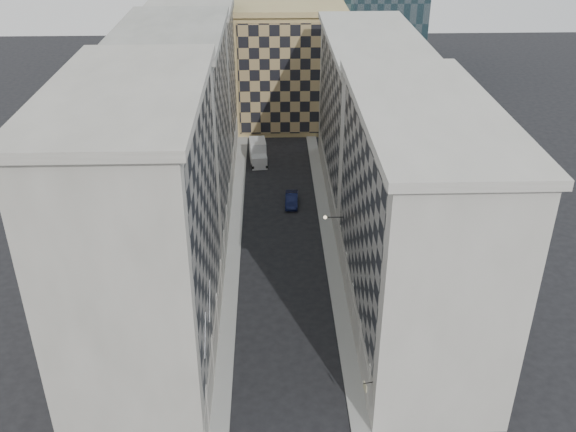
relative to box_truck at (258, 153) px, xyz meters
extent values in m
cube|color=gray|center=(-2.46, -21.89, -1.22)|extent=(1.50, 100.00, 0.15)
cube|color=gray|center=(8.04, -21.89, -1.22)|extent=(1.50, 100.00, 0.15)
cube|color=gray|center=(-8.21, -40.89, 10.21)|extent=(10.00, 22.00, 23.00)
cube|color=gray|center=(-3.33, -40.89, 11.71)|extent=(0.25, 19.36, 18.00)
cube|color=gray|center=(-3.41, -40.89, 0.31)|extent=(0.45, 21.12, 3.20)
cube|color=gray|center=(-8.21, -40.89, 22.06)|extent=(10.80, 22.80, 0.70)
cylinder|color=gray|center=(-3.56, -49.14, 0.91)|extent=(0.90, 0.90, 4.40)
cylinder|color=gray|center=(-3.56, -43.64, 0.91)|extent=(0.90, 0.90, 4.40)
cylinder|color=gray|center=(-3.56, -38.14, 0.91)|extent=(0.90, 0.90, 4.40)
cylinder|color=gray|center=(-3.56, -32.64, 0.91)|extent=(0.90, 0.90, 4.40)
cube|color=gray|center=(-8.21, -18.89, 9.71)|extent=(10.00, 22.00, 22.00)
cube|color=gray|center=(-3.33, -18.89, 11.21)|extent=(0.25, 19.36, 17.00)
cube|color=gray|center=(-3.41, -18.89, 0.31)|extent=(0.45, 21.12, 3.20)
cube|color=gray|center=(-8.21, -18.89, 21.06)|extent=(10.80, 22.80, 0.70)
cylinder|color=gray|center=(-3.56, -27.14, 0.91)|extent=(0.90, 0.90, 4.40)
cylinder|color=gray|center=(-3.56, -21.64, 0.91)|extent=(0.90, 0.90, 4.40)
cylinder|color=gray|center=(-3.56, -16.14, 0.91)|extent=(0.90, 0.90, 4.40)
cylinder|color=gray|center=(-3.56, -10.64, 0.91)|extent=(0.90, 0.90, 4.40)
cube|color=gray|center=(-8.21, 3.11, 9.21)|extent=(10.00, 22.00, 21.00)
cube|color=gray|center=(-3.33, 3.11, 10.71)|extent=(0.25, 19.36, 16.00)
cube|color=gray|center=(-3.41, 3.11, 0.31)|extent=(0.45, 21.12, 3.20)
cube|color=gray|center=(-8.21, 3.11, 20.06)|extent=(10.80, 22.80, 0.70)
cylinder|color=gray|center=(-3.56, -5.14, 0.91)|extent=(0.90, 0.90, 4.40)
cylinder|color=gray|center=(-3.56, 0.36, 0.91)|extent=(0.90, 0.90, 4.40)
cylinder|color=gray|center=(-3.56, 5.86, 0.91)|extent=(0.90, 0.90, 4.40)
cylinder|color=gray|center=(-3.56, 11.36, 0.91)|extent=(0.90, 0.90, 4.40)
cube|color=#AAA69B|center=(13.79, -36.89, 8.71)|extent=(10.00, 26.00, 20.00)
cube|color=gray|center=(8.91, -36.89, 10.21)|extent=(0.25, 22.88, 15.00)
cube|color=#AAA69B|center=(8.99, -36.89, 0.31)|extent=(0.45, 24.96, 3.20)
cube|color=#AAA69B|center=(13.79, -36.89, 19.06)|extent=(10.80, 26.80, 0.70)
cylinder|color=#AAA69B|center=(9.14, -47.29, 0.91)|extent=(0.90, 0.90, 4.40)
cylinder|color=#AAA69B|center=(9.14, -42.09, 0.91)|extent=(0.90, 0.90, 4.40)
cylinder|color=#AAA69B|center=(9.14, -36.89, 0.91)|extent=(0.90, 0.90, 4.40)
cylinder|color=#AAA69B|center=(9.14, -31.69, 0.91)|extent=(0.90, 0.90, 4.40)
cylinder|color=#AAA69B|center=(9.14, -26.49, 0.91)|extent=(0.90, 0.90, 4.40)
cube|color=#AAA69B|center=(13.79, -9.89, 8.21)|extent=(10.00, 28.00, 19.00)
cube|color=gray|center=(8.91, -9.89, 9.71)|extent=(0.25, 24.64, 14.00)
cube|color=#AAA69B|center=(8.99, -9.89, 0.31)|extent=(0.45, 26.88, 3.20)
cube|color=#AAA69B|center=(13.79, -9.89, 18.06)|extent=(10.80, 28.80, 0.70)
cube|color=tan|center=(4.79, 16.11, 7.71)|extent=(16.00, 14.00, 18.00)
cube|color=tan|center=(4.79, 9.01, 7.71)|extent=(15.20, 0.25, 16.50)
cube|color=tan|center=(4.79, 16.11, 17.11)|extent=(16.80, 14.80, 0.80)
cube|color=#2B2722|center=(2.79, 30.11, 12.71)|extent=(6.00, 6.00, 28.00)
cylinder|color=gray|center=(-3.11, -47.89, 6.71)|extent=(0.10, 2.33, 2.33)
cylinder|color=gray|center=(-3.11, -43.89, 6.71)|extent=(0.10, 2.33, 2.33)
cylinder|color=black|center=(7.89, -27.89, 4.91)|extent=(1.80, 0.08, 0.08)
sphere|color=#FFE5B2|center=(6.99, -27.89, 4.91)|extent=(0.36, 0.36, 0.36)
cube|color=#BEBEBE|center=(0.16, -1.80, -0.43)|extent=(2.30, 2.47, 1.72)
cube|color=#BEBEBE|center=(-0.06, 0.68, 0.19)|extent=(2.49, 3.62, 2.97)
cylinder|color=black|center=(-0.73, -2.64, -0.86)|extent=(0.36, 0.88, 0.86)
cylinder|color=black|center=(1.18, -2.48, -0.86)|extent=(0.36, 0.88, 0.86)
cylinder|color=black|center=(-1.11, 1.74, -0.86)|extent=(0.36, 0.88, 0.86)
cylinder|color=black|center=(0.80, 1.91, -0.86)|extent=(0.36, 0.88, 0.86)
imported|color=#0F1539|center=(4.21, -13.28, -0.58)|extent=(1.70, 4.38, 1.42)
cylinder|color=black|center=(8.39, -48.89, 2.87)|extent=(0.72, 0.21, 0.06)
cube|color=beige|center=(8.19, -48.89, 2.51)|extent=(0.18, 0.63, 0.63)
camera|label=1|loc=(1.55, -83.23, 35.38)|focal=40.00mm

